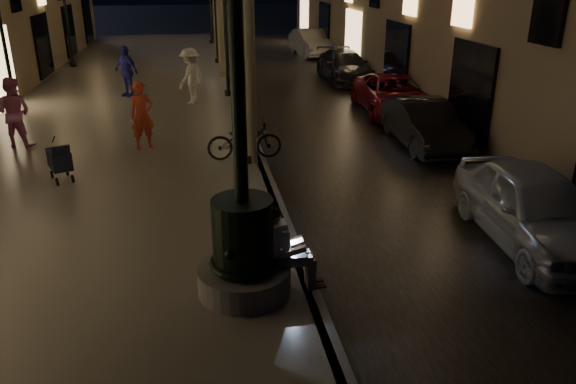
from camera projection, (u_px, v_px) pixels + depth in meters
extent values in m
plane|color=black|center=(239.00, 106.00, 20.64)|extent=(120.00, 120.00, 0.00)
cube|color=black|center=(318.00, 103.00, 21.10)|extent=(6.00, 45.00, 0.02)
cube|color=slate|center=(127.00, 108.00, 19.99)|extent=(8.00, 45.00, 0.20)
cube|color=#59595B|center=(239.00, 103.00, 20.61)|extent=(0.25, 45.00, 0.20)
cylinder|color=#59595B|center=(244.00, 279.00, 8.45)|extent=(1.40, 1.40, 0.40)
cylinder|color=black|center=(243.00, 235.00, 8.17)|extent=(0.90, 0.90, 1.10)
torus|color=black|center=(244.00, 262.00, 8.34)|extent=(1.04, 1.04, 0.10)
torus|color=black|center=(242.00, 209.00, 8.02)|extent=(0.89, 0.89, 0.09)
cylinder|color=black|center=(238.00, 88.00, 7.36)|extent=(0.20, 0.20, 3.20)
cube|color=#9B8F6E|center=(280.00, 259.00, 8.42)|extent=(0.36, 0.24, 0.18)
cube|color=white|center=(276.00, 239.00, 8.29)|extent=(0.45, 0.26, 0.57)
sphere|color=tan|center=(274.00, 217.00, 8.14)|extent=(0.21, 0.21, 0.21)
sphere|color=black|center=(273.00, 214.00, 8.13)|extent=(0.21, 0.21, 0.21)
cube|color=#9B8F6E|center=(297.00, 261.00, 8.38)|extent=(0.46, 0.13, 0.14)
cube|color=#9B8F6E|center=(295.00, 255.00, 8.54)|extent=(0.46, 0.13, 0.14)
cube|color=#9B8F6E|center=(311.00, 274.00, 8.50)|extent=(0.13, 0.12, 0.49)
cube|color=#9B8F6E|center=(309.00, 268.00, 8.67)|extent=(0.13, 0.12, 0.49)
cube|color=black|center=(318.00, 287.00, 8.60)|extent=(0.26, 0.10, 0.03)
cube|color=black|center=(315.00, 281.00, 8.77)|extent=(0.26, 0.10, 0.03)
cube|color=black|center=(297.00, 253.00, 8.43)|extent=(0.24, 0.33, 0.02)
cube|color=black|center=(287.00, 248.00, 8.37)|extent=(0.09, 0.33, 0.22)
cube|color=#A0C6E5|center=(288.00, 247.00, 8.37)|extent=(0.06, 0.30, 0.18)
cylinder|color=#6B604C|center=(249.00, 61.00, 13.19)|extent=(0.28, 0.28, 5.00)
cylinder|color=#6B604C|center=(233.00, 32.00, 18.67)|extent=(0.28, 0.28, 5.10)
cylinder|color=#6B604C|center=(220.00, 20.00, 24.18)|extent=(0.28, 0.28, 4.90)
cylinder|color=#6B604C|center=(215.00, 7.00, 29.63)|extent=(0.28, 0.28, 5.20)
cylinder|color=black|center=(250.00, 158.00, 14.08)|extent=(0.28, 0.28, 0.20)
cylinder|color=black|center=(248.00, 74.00, 13.30)|extent=(0.12, 0.12, 4.40)
cylinder|color=black|center=(228.00, 93.00, 21.40)|extent=(0.28, 0.28, 0.20)
cylinder|color=black|center=(226.00, 36.00, 20.62)|extent=(0.12, 0.12, 4.40)
cylinder|color=black|center=(218.00, 61.00, 28.72)|extent=(0.28, 0.28, 0.20)
cylinder|color=black|center=(216.00, 18.00, 27.93)|extent=(0.12, 0.12, 4.40)
cylinder|color=black|center=(212.00, 41.00, 36.04)|extent=(0.28, 0.28, 0.20)
cylinder|color=black|center=(210.00, 7.00, 35.25)|extent=(0.12, 0.12, 4.40)
cylinder|color=black|center=(17.00, 113.00, 18.48)|extent=(0.28, 0.28, 0.20)
cylinder|color=black|center=(5.00, 48.00, 17.70)|extent=(0.12, 0.12, 4.40)
cylinder|color=black|center=(73.00, 64.00, 27.63)|extent=(0.28, 0.28, 0.20)
cylinder|color=black|center=(67.00, 20.00, 26.85)|extent=(0.12, 0.12, 4.40)
cube|color=black|center=(59.00, 159.00, 12.71)|extent=(0.67, 0.81, 0.42)
cube|color=black|center=(61.00, 151.00, 12.35)|extent=(0.41, 0.30, 0.27)
cylinder|color=black|center=(57.00, 182.00, 12.57)|extent=(0.11, 0.19, 0.19)
cylinder|color=black|center=(73.00, 179.00, 12.74)|extent=(0.11, 0.19, 0.19)
cylinder|color=black|center=(52.00, 175.00, 13.01)|extent=(0.11, 0.19, 0.19)
cylinder|color=black|center=(67.00, 172.00, 13.18)|extent=(0.11, 0.19, 0.19)
cylinder|color=black|center=(53.00, 139.00, 12.87)|extent=(0.19, 0.40, 0.26)
imported|color=#B6B8BE|center=(534.00, 207.00, 10.17)|extent=(1.98, 4.33, 1.44)
imported|color=black|center=(424.00, 124.00, 15.80)|extent=(1.50, 4.01, 1.31)
imported|color=maroon|center=(393.00, 95.00, 19.37)|extent=(2.43, 4.80, 1.30)
imported|color=#2B2A2F|center=(345.00, 66.00, 24.90)|extent=(1.87, 4.52, 1.31)
imported|color=#A3A39D|center=(312.00, 43.00, 32.03)|extent=(2.00, 4.63, 1.48)
imported|color=#C24126|center=(142.00, 115.00, 14.90)|extent=(0.76, 0.62, 1.80)
imported|color=pink|center=(14.00, 112.00, 15.02)|extent=(1.08, 0.94, 1.89)
imported|color=white|center=(190.00, 76.00, 19.91)|extent=(1.28, 1.44, 1.94)
imported|color=#282995|center=(126.00, 71.00, 20.98)|extent=(1.13, 1.07, 1.88)
imported|color=black|center=(244.00, 140.00, 14.19)|extent=(1.90, 0.69, 0.99)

